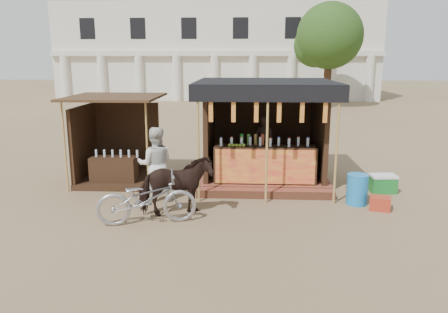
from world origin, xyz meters
TOP-DOWN VIEW (x-y plane):
  - ground at (0.00, 0.00)m, footprint 120.00×120.00m
  - main_stall at (1.00, 3.36)m, footprint 3.60×3.61m
  - secondary_stall at (-3.17, 3.24)m, footprint 2.40×2.40m
  - cow at (-0.99, 0.57)m, footprint 1.71×1.12m
  - motorbike at (-1.52, 0.07)m, footprint 2.15×1.17m
  - bystander at (-1.64, 1.61)m, footprint 0.95×0.79m
  - blue_barrel at (3.13, 1.54)m, footprint 0.64×0.64m
  - red_crate at (3.56, 1.17)m, footprint 0.53×0.48m
  - cooler at (4.02, 2.51)m, footprint 0.67×0.49m
  - background_building at (-2.00, 29.94)m, footprint 26.00×7.45m
  - tree at (5.81, 22.14)m, footprint 4.50×4.40m

SIDE VIEW (x-z plane):
  - ground at x=0.00m, z-range 0.00..0.00m
  - red_crate at x=3.56m, z-range 0.00..0.30m
  - cooler at x=4.02m, z-range 0.00..0.46m
  - blue_barrel at x=3.13m, z-range 0.00..0.72m
  - motorbike at x=-1.52m, z-range 0.00..1.07m
  - cow at x=-0.99m, z-range 0.00..1.33m
  - secondary_stall at x=-3.17m, z-range -0.34..2.04m
  - bystander at x=-1.64m, z-range 0.00..1.78m
  - main_stall at x=1.00m, z-range -0.37..2.41m
  - background_building at x=-2.00m, z-range -0.11..8.07m
  - tree at x=5.81m, z-range 1.13..8.13m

